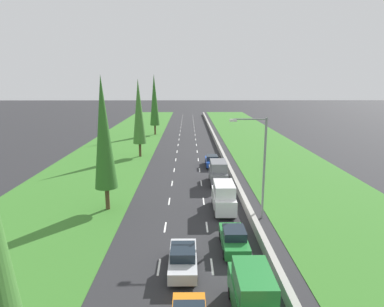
{
  "coord_description": "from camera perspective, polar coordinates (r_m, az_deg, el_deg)",
  "views": [
    {
      "loc": [
        0.2,
        1.54,
        11.98
      ],
      "look_at": [
        0.76,
        49.67,
        1.29
      ],
      "focal_mm": 30.67,
      "sensor_mm": 36.0,
      "label": 1
    }
  ],
  "objects": [
    {
      "name": "street_light_mast",
      "position": [
        28.8,
        11.83,
        -1.3
      ],
      "size": [
        3.2,
        0.28,
        9.0
      ],
      "color": "gray",
      "rests_on": "ground"
    },
    {
      "name": "poplar_tree_third",
      "position": [
        52.56,
        -9.24,
        7.18
      ],
      "size": [
        2.11,
        2.11,
        12.35
      ],
      "color": "#4C3823",
      "rests_on": "ground"
    },
    {
      "name": "grey_van_right_lane",
      "position": [
        38.85,
        4.56,
        -3.32
      ],
      "size": [
        1.96,
        4.9,
        2.82
      ],
      "color": "slate",
      "rests_on": "ground"
    },
    {
      "name": "lane_markings",
      "position": [
        59.67,
        -0.84,
        0.95
      ],
      "size": [
        3.64,
        116.0,
        0.01
      ],
      "color": "white",
      "rests_on": "ground"
    },
    {
      "name": "median_barrier",
      "position": [
        59.84,
        4.62,
        1.35
      ],
      "size": [
        0.44,
        120.0,
        0.85
      ],
      "primitive_type": "cube",
      "color": "#9E9B93",
      "rests_on": "ground"
    },
    {
      "name": "green_sedan_right_lane",
      "position": [
        24.69,
        7.29,
        -14.48
      ],
      "size": [
        1.82,
        4.5,
        1.64
      ],
      "color": "#237A33",
      "rests_on": "ground"
    },
    {
      "name": "poplar_tree_fourth",
      "position": [
        74.27,
        -6.57,
        9.23
      ],
      "size": [
        2.14,
        2.14,
        13.53
      ],
      "color": "#4C3823",
      "rests_on": "ground"
    },
    {
      "name": "silver_sedan_centre_lane",
      "position": [
        22.13,
        -1.58,
        -17.79
      ],
      "size": [
        1.82,
        4.5,
        1.64
      ],
      "color": "silver",
      "rests_on": "ground"
    },
    {
      "name": "green_van_right_lane",
      "position": [
        18.34,
        10.43,
        -22.94
      ],
      "size": [
        1.96,
        4.9,
        2.82
      ],
      "color": "#237A33",
      "rests_on": "ground"
    },
    {
      "name": "grass_verge_left",
      "position": [
        61.04,
        -12.81,
        0.91
      ],
      "size": [
        14.0,
        140.0,
        0.04
      ],
      "primitive_type": "cube",
      "color": "#387528",
      "rests_on": "ground"
    },
    {
      "name": "blue_sedan_right_lane",
      "position": [
        46.88,
        3.48,
        -1.28
      ],
      "size": [
        1.82,
        4.5,
        1.64
      ],
      "color": "#1E47B7",
      "rests_on": "ground"
    },
    {
      "name": "ground_plane",
      "position": [
        59.68,
        -0.84,
        0.94
      ],
      "size": [
        300.0,
        300.0,
        0.0
      ],
      "primitive_type": "plane",
      "color": "#28282B",
      "rests_on": "ground"
    },
    {
      "name": "poplar_tree_second",
      "position": [
        30.8,
        -15.12,
        3.41
      ],
      "size": [
        2.11,
        2.11,
        12.57
      ],
      "color": "#4C3823",
      "rests_on": "ground"
    },
    {
      "name": "white_van_right_lane",
      "position": [
        30.95,
        5.53,
        -7.53
      ],
      "size": [
        1.96,
        4.9,
        2.82
      ],
      "color": "white",
      "rests_on": "ground"
    },
    {
      "name": "grass_verge_right",
      "position": [
        61.33,
        12.69,
        0.97
      ],
      "size": [
        14.0,
        140.0,
        0.04
      ],
      "primitive_type": "cube",
      "color": "#387528",
      "rests_on": "ground"
    }
  ]
}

